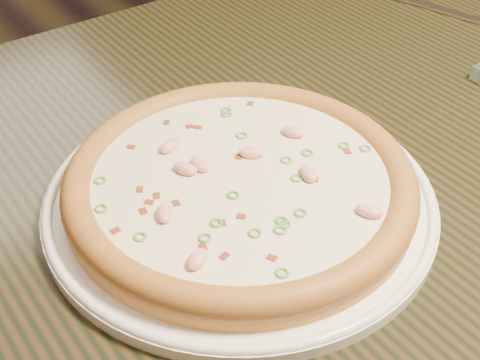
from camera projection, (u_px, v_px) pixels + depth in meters
ground at (166, 169)px, 1.90m from camera, size 9.00×9.00×0.00m
hero_table at (299, 206)px, 0.78m from camera, size 1.20×0.80×0.75m
plate at (240, 198)px, 0.63m from camera, size 0.37×0.37×0.02m
pizza at (240, 183)px, 0.62m from camera, size 0.33×0.33×0.03m
fork at (437, 8)px, 0.97m from camera, size 0.06×0.17×0.00m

